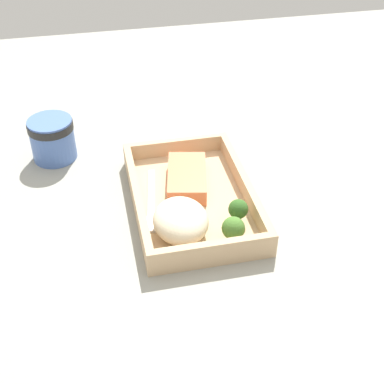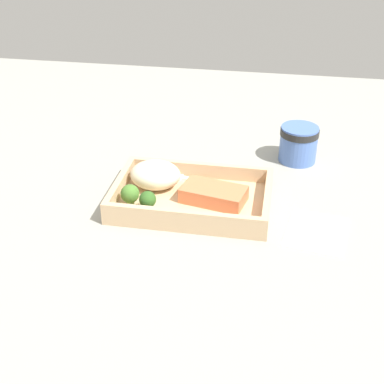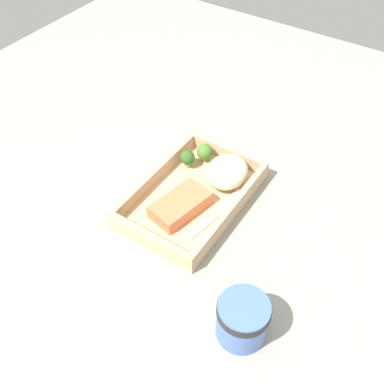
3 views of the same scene
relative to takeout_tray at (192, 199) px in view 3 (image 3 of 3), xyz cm
name	(u,v)px [view 3 (image 3 of 3)]	position (x,y,z in cm)	size (l,w,h in cm)	color
ground_plane	(192,205)	(0.00, 0.00, -1.60)	(160.00, 160.00, 2.00)	gray
takeout_tray	(192,199)	(0.00, 0.00, 0.00)	(28.87, 18.91, 1.20)	tan
tray_rim	(192,192)	(0.00, 0.00, 2.08)	(28.87, 18.91, 2.95)	tan
salmon_fillet	(178,204)	(-4.03, 0.46, 2.00)	(11.59, 6.32, 2.81)	#E27449
mashed_potatoes	(227,172)	(7.72, -3.37, 3.15)	(9.68, 8.23, 5.11)	beige
broccoli_floret_1	(205,152)	(10.70, 3.85, 2.80)	(3.45, 3.45, 4.01)	#7BA052
broccoli_floret_2	(188,158)	(6.96, 5.67, 3.04)	(3.06, 3.06, 4.09)	#8AAA5C
fork	(221,211)	(-0.05, -6.69, 0.82)	(15.86, 4.12, 0.44)	white
paper_cup	(243,318)	(-19.10, -21.67, 3.73)	(8.13, 8.13, 7.76)	#4B6DB8
receipt_slip	(97,269)	(-22.72, 5.07, -0.48)	(9.99, 11.83, 0.24)	white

